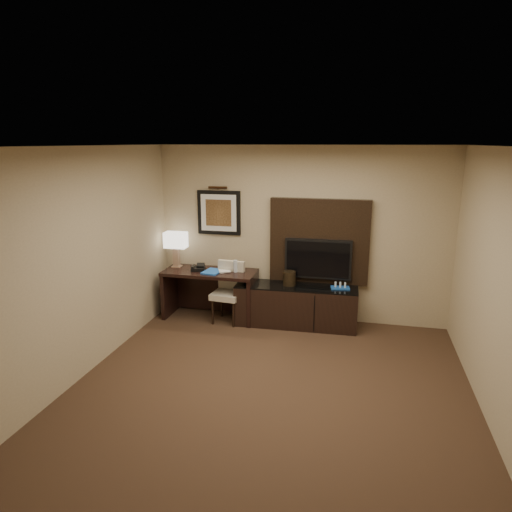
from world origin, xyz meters
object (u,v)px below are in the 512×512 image
(desk_phone, at_px, (198,267))
(ice_bucket, at_px, (289,278))
(desk, at_px, (210,294))
(minibar_tray, at_px, (340,285))
(table_lamp, at_px, (176,249))
(tv, at_px, (318,259))
(desk_chair, at_px, (227,294))
(credenza, at_px, (296,306))
(water_bottle, at_px, (235,266))

(desk_phone, bearing_deg, ice_bucket, -10.28)
(desk, relative_size, desk_phone, 6.97)
(minibar_tray, bearing_deg, table_lamp, 178.13)
(table_lamp, bearing_deg, tv, 2.17)
(desk_chair, bearing_deg, credenza, 11.99)
(desk_chair, xyz_separation_m, minibar_tray, (1.71, 0.13, 0.23))
(desk_chair, bearing_deg, tv, 18.55)
(tv, height_order, minibar_tray, tv)
(desk_phone, height_order, ice_bucket, desk_phone)
(credenza, distance_m, ice_bucket, 0.44)
(minibar_tray, bearing_deg, desk, -179.46)
(desk_phone, distance_m, minibar_tray, 2.21)
(desk, height_order, minibar_tray, desk)
(table_lamp, height_order, desk_phone, table_lamp)
(water_bottle, bearing_deg, minibar_tray, -0.38)
(ice_bucket, height_order, minibar_tray, ice_bucket)
(desk_chair, distance_m, ice_bucket, 1.00)
(credenza, height_order, desk_chair, desk_chair)
(credenza, xyz_separation_m, desk_phone, (-1.55, -0.02, 0.51))
(desk_phone, bearing_deg, table_lamp, 152.06)
(credenza, height_order, desk_phone, desk_phone)
(ice_bucket, bearing_deg, credenza, -8.50)
(desk, bearing_deg, desk_chair, -19.76)
(tv, relative_size, water_bottle, 5.25)
(desk_chair, height_order, desk_phone, desk_chair)
(desk, xyz_separation_m, minibar_tray, (2.02, 0.02, 0.29))
(water_bottle, distance_m, ice_bucket, 0.86)
(ice_bucket, relative_size, minibar_tray, 0.79)
(tv, height_order, water_bottle, tv)
(desk_phone, relative_size, minibar_tray, 0.76)
(desk, bearing_deg, desk_phone, -174.97)
(tv, height_order, ice_bucket, tv)
(table_lamp, xyz_separation_m, water_bottle, (1.01, -0.07, -0.20))
(desk_chair, relative_size, ice_bucket, 4.19)
(minibar_tray, bearing_deg, credenza, -178.32)
(credenza, bearing_deg, minibar_tray, -0.22)
(desk, bearing_deg, minibar_tray, 0.42)
(desk, bearing_deg, credenza, -0.12)
(tv, bearing_deg, desk_phone, -173.62)
(table_lamp, bearing_deg, desk, -9.93)
(desk, distance_m, desk_phone, 0.48)
(tv, distance_m, desk_phone, 1.87)
(desk, xyz_separation_m, credenza, (1.37, -0.00, -0.07))
(desk_chair, bearing_deg, desk, 166.39)
(desk, relative_size, desk_chair, 1.61)
(water_bottle, bearing_deg, desk, -175.84)
(table_lamp, distance_m, minibar_tray, 2.65)
(tv, xyz_separation_m, minibar_tray, (0.36, -0.17, -0.34))
(credenza, distance_m, desk_phone, 1.64)
(desk, relative_size, ice_bucket, 6.76)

